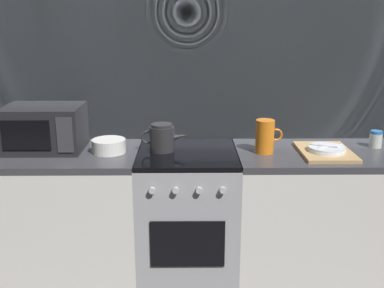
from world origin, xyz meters
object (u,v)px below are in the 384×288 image
Objects in this scene: microwave at (45,128)px; dish_pile at (326,151)px; kettle at (162,138)px; spice_jar at (376,139)px; stove_unit at (188,221)px; pitcher at (266,136)px; mixing_bowl at (109,146)px.

dish_pile is (1.68, -0.11, -0.12)m from microwave.
kettle reaches higher than spice_jar.
microwave reaches higher than dish_pile.
microwave reaches higher than stove_unit.
dish_pile is 3.81× the size of spice_jar.
pitcher is at bearing 175.76° from dish_pile.
microwave is at bearing 170.99° from mixing_bowl.
microwave is at bearing 175.64° from stove_unit.
spice_jar is (1.32, 0.06, -0.03)m from kettle.
mixing_bowl is 1.90× the size of spice_jar.
microwave is 0.41m from mixing_bowl.
pitcher reaches higher than kettle.
microwave is 0.71m from kettle.
kettle is 0.98m from dish_pile.
stove_unit is 0.68m from mixing_bowl.
microwave is at bearing -179.23° from spice_jar.
kettle reaches higher than dish_pile.
spice_jar is (1.17, 0.09, 0.50)m from stove_unit.
stove_unit is 1.05m from microwave.
microwave is 2.30× the size of mixing_bowl.
stove_unit is 0.94m from dish_pile.
pitcher is (1.32, -0.08, -0.03)m from microwave.
kettle is 1.42× the size of mixing_bowl.
pitcher reaches higher than mixing_bowl.
mixing_bowl is 0.50× the size of dish_pile.
kettle is (-0.15, 0.03, 0.53)m from stove_unit.
kettle reaches higher than stove_unit.
stove_unit is 3.16× the size of kettle.
mixing_bowl reaches higher than stove_unit.
mixing_bowl is at bearing 178.78° from pitcher.
spice_jar reaches higher than mixing_bowl.
microwave is (-0.86, 0.07, 0.59)m from stove_unit.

